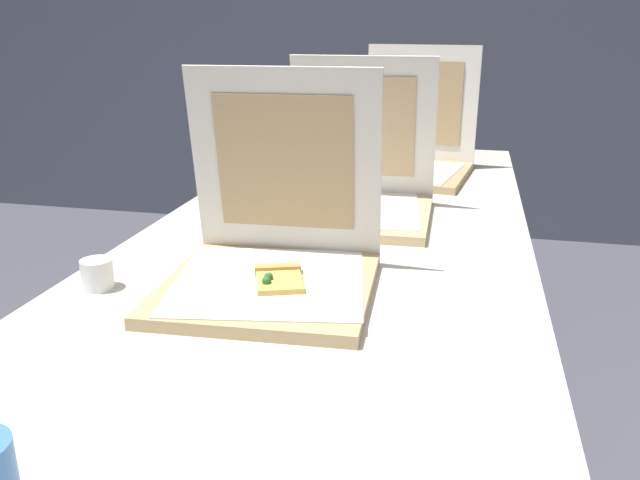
{
  "coord_description": "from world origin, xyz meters",
  "views": [
    {
      "loc": [
        0.28,
        -0.69,
        1.21
      ],
      "look_at": [
        0.02,
        0.46,
        0.81
      ],
      "focal_mm": 36.68,
      "sensor_mm": 36.0,
      "label": 1
    }
  ],
  "objects_px": {
    "table": "(329,261)",
    "cup_white_far": "(280,185)",
    "pizza_box_front": "(272,258)",
    "pizza_box_back": "(409,157)",
    "cup_white_near_left": "(97,274)",
    "pizza_box_middle": "(356,193)"
  },
  "relations": [
    {
      "from": "table",
      "to": "cup_white_far",
      "type": "relative_size",
      "value": 40.95
    },
    {
      "from": "pizza_box_front",
      "to": "pizza_box_back",
      "type": "relative_size",
      "value": 0.91
    },
    {
      "from": "table",
      "to": "cup_white_near_left",
      "type": "bearing_deg",
      "value": -134.35
    },
    {
      "from": "pizza_box_front",
      "to": "cup_white_near_left",
      "type": "distance_m",
      "value": 0.31
    },
    {
      "from": "pizza_box_front",
      "to": "cup_white_far",
      "type": "distance_m",
      "value": 0.66
    },
    {
      "from": "pizza_box_front",
      "to": "pizza_box_middle",
      "type": "distance_m",
      "value": 0.49
    },
    {
      "from": "table",
      "to": "pizza_box_middle",
      "type": "bearing_deg",
      "value": 83.65
    },
    {
      "from": "pizza_box_middle",
      "to": "table",
      "type": "bearing_deg",
      "value": -97.44
    },
    {
      "from": "cup_white_far",
      "to": "table",
      "type": "bearing_deg",
      "value": -59.46
    },
    {
      "from": "cup_white_near_left",
      "to": "pizza_box_back",
      "type": "bearing_deg",
      "value": 66.61
    },
    {
      "from": "table",
      "to": "pizza_box_back",
      "type": "relative_size",
      "value": 5.49
    },
    {
      "from": "cup_white_near_left",
      "to": "pizza_box_middle",
      "type": "bearing_deg",
      "value": 56.72
    },
    {
      "from": "pizza_box_back",
      "to": "cup_white_near_left",
      "type": "relative_size",
      "value": 7.46
    },
    {
      "from": "pizza_box_front",
      "to": "cup_white_near_left",
      "type": "xyz_separation_m",
      "value": [
        -0.3,
        -0.08,
        -0.03
      ]
    },
    {
      "from": "table",
      "to": "cup_white_near_left",
      "type": "relative_size",
      "value": 40.95
    },
    {
      "from": "pizza_box_middle",
      "to": "pizza_box_back",
      "type": "xyz_separation_m",
      "value": [
        0.08,
        0.49,
        0.0
      ]
    },
    {
      "from": "table",
      "to": "cup_white_near_left",
      "type": "distance_m",
      "value": 0.5
    },
    {
      "from": "cup_white_far",
      "to": "pizza_box_back",
      "type": "bearing_deg",
      "value": 46.01
    },
    {
      "from": "cup_white_near_left",
      "to": "pizza_box_front",
      "type": "bearing_deg",
      "value": 14.78
    },
    {
      "from": "pizza_box_middle",
      "to": "cup_white_far",
      "type": "relative_size",
      "value": 6.69
    },
    {
      "from": "pizza_box_front",
      "to": "cup_white_near_left",
      "type": "bearing_deg",
      "value": -168.04
    },
    {
      "from": "pizza_box_back",
      "to": "cup_white_far",
      "type": "height_order",
      "value": "pizza_box_back"
    }
  ]
}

